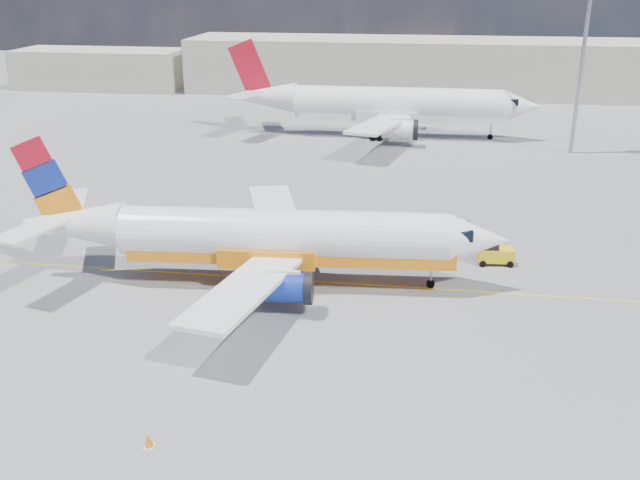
# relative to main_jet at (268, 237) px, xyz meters

# --- Properties ---
(ground) EXTENTS (240.00, 240.00, 0.00)m
(ground) POSITION_rel_main_jet_xyz_m (2.43, -2.46, -3.00)
(ground) COLOR slate
(ground) RESTS_ON ground
(taxi_line) EXTENTS (70.00, 0.15, 0.01)m
(taxi_line) POSITION_rel_main_jet_xyz_m (2.43, 0.54, -2.99)
(taxi_line) COLOR yellow
(taxi_line) RESTS_ON ground
(terminal_main) EXTENTS (70.00, 14.00, 8.00)m
(terminal_main) POSITION_rel_main_jet_xyz_m (7.43, 72.54, 1.00)
(terminal_main) COLOR beige
(terminal_main) RESTS_ON ground
(terminal_annex) EXTENTS (26.00, 10.00, 6.00)m
(terminal_annex) POSITION_rel_main_jet_xyz_m (-42.57, 69.54, 0.00)
(terminal_annex) COLOR beige
(terminal_annex) RESTS_ON ground
(main_jet) EXTENTS (29.68, 23.42, 8.99)m
(main_jet) POSITION_rel_main_jet_xyz_m (0.00, 0.00, 0.00)
(main_jet) COLOR white
(main_jet) RESTS_ON ground
(second_jet) EXTENTS (35.12, 27.80, 10.65)m
(second_jet) POSITION_rel_main_jet_xyz_m (4.55, 41.62, 0.55)
(second_jet) COLOR white
(second_jet) RESTS_ON ground
(gse_tug) EXTENTS (2.37, 1.60, 1.61)m
(gse_tug) POSITION_rel_main_jet_xyz_m (13.85, 5.11, -2.24)
(gse_tug) COLOR black
(gse_tug) RESTS_ON ground
(traffic_cone) EXTENTS (0.41, 0.41, 0.58)m
(traffic_cone) POSITION_rel_main_jet_xyz_m (-1.35, -16.46, -2.72)
(traffic_cone) COLOR white
(traffic_cone) RESTS_ON ground
(floodlight_mast) EXTENTS (1.42, 1.42, 19.52)m
(floodlight_mast) POSITION_rel_main_jet_xyz_m (24.06, 36.66, 8.70)
(floodlight_mast) COLOR #9D9DA5
(floodlight_mast) RESTS_ON ground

